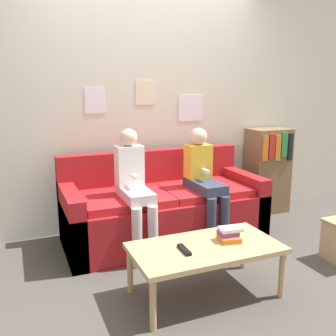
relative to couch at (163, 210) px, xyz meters
name	(u,v)px	position (x,y,z in m)	size (l,w,h in m)	color
ground_plane	(185,260)	(0.00, -0.53, -0.30)	(10.00, 10.00, 0.00)	#4C4742
wall_back	(144,104)	(0.00, 0.51, 1.00)	(8.00, 0.06, 2.60)	beige
couch	(163,210)	(0.00, 0.00, 0.00)	(1.92, 0.83, 0.85)	maroon
coffee_table	(205,251)	(-0.11, -1.08, 0.05)	(1.06, 0.56, 0.38)	tan
person_left	(134,186)	(-0.35, -0.20, 0.33)	(0.24, 0.56, 1.12)	silver
person_right	(204,179)	(0.35, -0.20, 0.33)	(0.24, 0.56, 1.10)	#33384C
tv_remote	(184,250)	(-0.28, -1.10, 0.10)	(0.05, 0.17, 0.02)	black
book_stack	(229,234)	(0.10, -1.06, 0.13)	(0.19, 0.17, 0.10)	orange
bookshelf	(267,170)	(1.47, 0.30, 0.21)	(0.48, 0.34, 1.00)	brown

